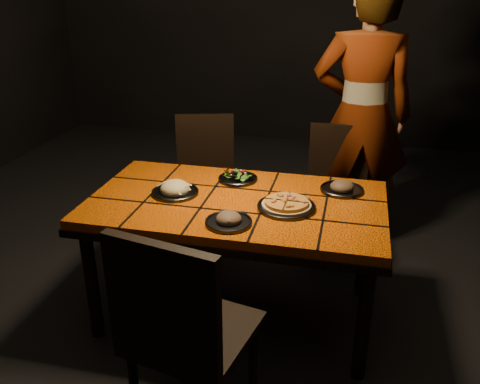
% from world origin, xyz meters
% --- Properties ---
extents(room_shell, '(6.04, 7.04, 3.08)m').
position_xyz_m(room_shell, '(0.00, 0.00, 1.50)').
color(room_shell, black).
rests_on(room_shell, ground).
extents(dining_table, '(1.62, 0.92, 0.75)m').
position_xyz_m(dining_table, '(0.00, 0.00, 0.67)').
color(dining_table, '#F56107').
rests_on(dining_table, ground).
extents(chair_near, '(0.56, 0.56, 1.04)m').
position_xyz_m(chair_near, '(-0.01, -0.92, 0.59)').
color(chair_near, black).
rests_on(chair_near, ground).
extents(chair_far_left, '(0.52, 0.52, 0.94)m').
position_xyz_m(chair_far_left, '(-0.45, 0.89, 0.54)').
color(chair_far_left, black).
rests_on(chair_far_left, ground).
extents(chair_far_right, '(0.45, 0.45, 0.93)m').
position_xyz_m(chair_far_right, '(0.51, 0.89, 0.53)').
color(chair_far_right, black).
rests_on(chair_far_right, ground).
extents(diner, '(0.74, 0.52, 1.92)m').
position_xyz_m(diner, '(0.63, 1.12, 0.96)').
color(diner, brown).
rests_on(diner, ground).
extents(plate_pizza, '(0.31, 0.31, 0.04)m').
position_xyz_m(plate_pizza, '(0.28, -0.05, 0.77)').
color(plate_pizza, '#333338').
rests_on(plate_pizza, dining_table).
extents(plate_pasta, '(0.26, 0.26, 0.09)m').
position_xyz_m(plate_pasta, '(-0.35, -0.00, 0.77)').
color(plate_pasta, '#333338').
rests_on(plate_pasta, dining_table).
extents(plate_salad, '(0.23, 0.23, 0.07)m').
position_xyz_m(plate_salad, '(-0.06, 0.27, 0.78)').
color(plate_salad, '#333338').
rests_on(plate_salad, dining_table).
extents(plate_mushroom_a, '(0.23, 0.23, 0.08)m').
position_xyz_m(plate_mushroom_a, '(0.03, -0.29, 0.77)').
color(plate_mushroom_a, '#333338').
rests_on(plate_mushroom_a, dining_table).
extents(plate_mushroom_b, '(0.24, 0.24, 0.08)m').
position_xyz_m(plate_mushroom_b, '(0.55, 0.25, 0.77)').
color(plate_mushroom_b, '#333338').
rests_on(plate_mushroom_b, dining_table).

